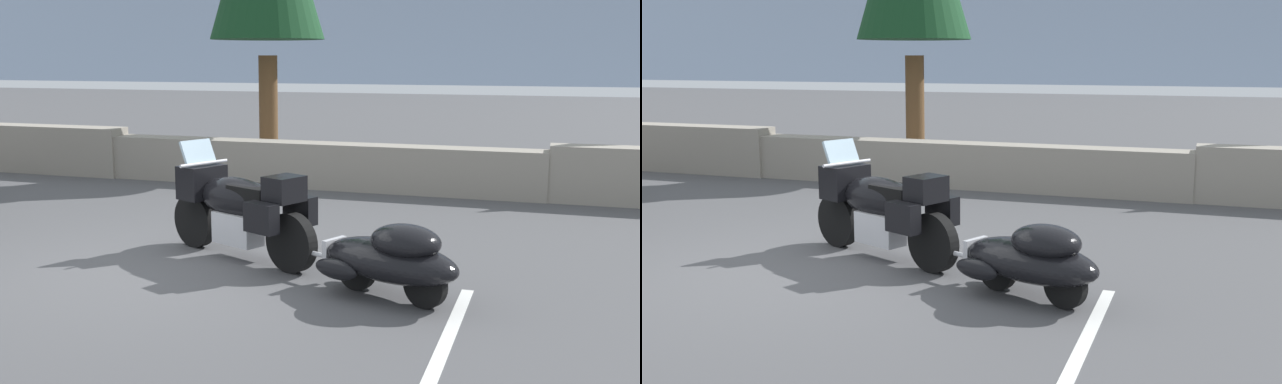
{
  "view_description": "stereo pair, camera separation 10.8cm",
  "coord_description": "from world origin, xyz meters",
  "views": [
    {
      "loc": [
        4.16,
        -6.93,
        2.31
      ],
      "look_at": [
        1.67,
        0.65,
        0.85
      ],
      "focal_mm": 41.41,
      "sensor_mm": 36.0,
      "label": 1
    },
    {
      "loc": [
        4.26,
        -6.89,
        2.31
      ],
      "look_at": [
        1.67,
        0.65,
        0.85
      ],
      "focal_mm": 41.41,
      "sensor_mm": 36.0,
      "label": 2
    }
  ],
  "objects": [
    {
      "name": "touring_motorcycle",
      "position": [
        0.68,
        0.69,
        0.62
      ],
      "size": [
        2.17,
        1.29,
        1.33
      ],
      "color": "black",
      "rests_on": "ground"
    },
    {
      "name": "car_shaped_trailer",
      "position": [
        2.66,
        -0.19,
        0.41
      ],
      "size": [
        2.16,
        1.24,
        0.76
      ],
      "color": "black",
      "rests_on": "ground"
    },
    {
      "name": "parking_stripe_marker",
      "position": [
        3.35,
        -1.5,
        0.0
      ],
      "size": [
        0.12,
        3.6,
        0.01
      ],
      "primitive_type": "cube",
      "color": "silver",
      "rests_on": "ground"
    },
    {
      "name": "distant_ridgeline",
      "position": [
        0.0,
        95.47,
        8.0
      ],
      "size": [
        240.0,
        80.0,
        16.0
      ],
      "primitive_type": "cube",
      "color": "#8C9EB7",
      "rests_on": "ground"
    },
    {
      "name": "ground_plane",
      "position": [
        0.0,
        0.0,
        0.0
      ],
      "size": [
        80.0,
        80.0,
        0.0
      ],
      "primitive_type": "plane",
      "color": "#4C4C4F"
    },
    {
      "name": "stone_guard_wall",
      "position": [
        -0.34,
        5.48,
        0.45
      ],
      "size": [
        24.0,
        0.64,
        0.95
      ],
      "color": "gray",
      "rests_on": "ground"
    }
  ]
}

